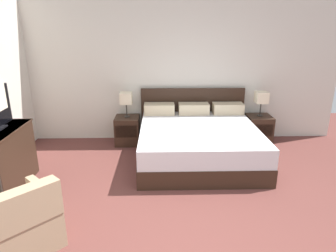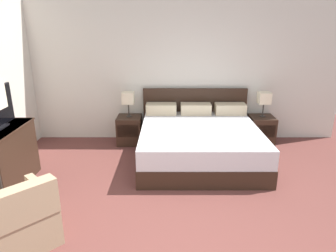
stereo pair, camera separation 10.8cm
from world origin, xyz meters
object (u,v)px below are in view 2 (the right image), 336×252
Objects in this scene: bed at (199,141)px; nightstand_left at (129,130)px; table_lamp_left at (128,98)px; table_lamp_right at (264,98)px; nightstand_right at (261,130)px; armchair_by_window at (16,222)px; dresser at (1,157)px.

nightstand_left is at bearing 150.33° from bed.
table_lamp_right is (2.53, 0.00, 0.00)m from table_lamp_left.
nightstand_right is 1.13× the size of table_lamp_right.
table_lamp_right is 0.48× the size of armchair_by_window.
armchair_by_window is at bearing -57.97° from dresser.
nightstand_left is at bearing 74.90° from armchair_by_window.
table_lamp_left reaches higher than armchair_by_window.
table_lamp_right is (1.26, 0.72, 0.57)m from bed.
bed reaches higher than nightstand_right.
table_lamp_left is 1.00× the size of table_lamp_right.
bed reaches higher than nightstand_left.
armchair_by_window reaches higher than nightstand_right.
bed is 2.97m from dresser.
table_lamp_right is (2.53, 0.00, 0.62)m from nightstand_left.
bed is 2.99m from armchair_by_window.
dresser is (-4.08, -1.67, 0.17)m from nightstand_right.
armchair_by_window is (-0.78, -2.90, -0.60)m from table_lamp_left.
armchair_by_window is (-2.05, -2.17, -0.02)m from bed.
dresser is at bearing -132.87° from nightstand_left.
dresser reaches higher than armchair_by_window.
bed is 3.90× the size of nightstand_right.
armchair_by_window is at bearing -138.83° from table_lamp_right.
table_lamp_left is 2.32m from dresser.
bed is 1.46m from nightstand_left.
bed is 1.56m from table_lamp_left.
table_lamp_left is 0.48× the size of armchair_by_window.
table_lamp_left is 2.53m from table_lamp_right.
bed reaches higher than dresser.
nightstand_right is (1.26, 0.72, -0.05)m from bed.
bed is 4.40× the size of table_lamp_left.
table_lamp_left is 3.06m from armchair_by_window.
nightstand_right is 1.13× the size of table_lamp_left.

